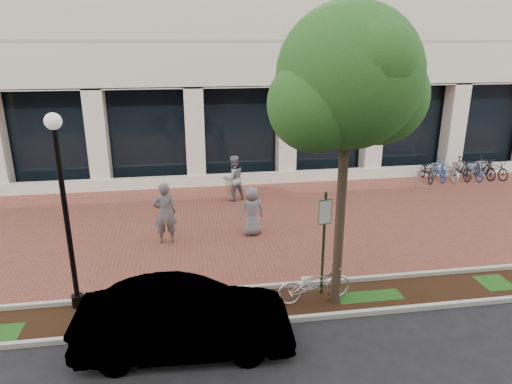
{
  "coord_description": "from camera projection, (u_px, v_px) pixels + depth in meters",
  "views": [
    {
      "loc": [
        -2.42,
        -14.57,
        5.96
      ],
      "look_at": [
        -0.25,
        -0.8,
        1.37
      ],
      "focal_mm": 32.0,
      "sensor_mm": 36.0,
      "label": 1
    }
  ],
  "objects": [
    {
      "name": "bike_rack_cluster",
      "position": [
        461.0,
        169.0,
        20.7
      ],
      "size": [
        4.18,
        1.85,
        1.02
      ],
      "rotation": [
        0.0,
        0.0,
        -0.11
      ],
      "color": "black",
      "rests_on": "ground"
    },
    {
      "name": "pedestrian_right",
      "position": [
        252.0,
        211.0,
        14.63
      ],
      "size": [
        0.87,
        0.66,
        1.61
      ],
      "primitive_type": "imported",
      "rotation": [
        0.0,
        0.0,
        3.34
      ],
      "color": "slate",
      "rests_on": "ground"
    },
    {
      "name": "curb_street_side",
      "position": [
        303.0,
        318.0,
        10.24
      ],
      "size": [
        40.0,
        0.12,
        0.12
      ],
      "primitive_type": "cube",
      "color": "#B2B3A9",
      "rests_on": "ground"
    },
    {
      "name": "locked_bicycle",
      "position": [
        315.0,
        283.0,
        10.89
      ],
      "size": [
        1.91,
        0.85,
        0.97
      ],
      "primitive_type": "imported",
      "rotation": [
        0.0,
        0.0,
        1.68
      ],
      "color": "silver",
      "rests_on": "ground"
    },
    {
      "name": "curb_plaza_side",
      "position": [
        288.0,
        285.0,
        11.65
      ],
      "size": [
        40.0,
        0.12,
        0.12
      ],
      "primitive_type": "cube",
      "color": "#B2B3A9",
      "rests_on": "ground"
    },
    {
      "name": "street_tree",
      "position": [
        350.0,
        86.0,
        9.46
      ],
      "size": [
        3.63,
        3.03,
        6.8
      ],
      "color": "#483729",
      "rests_on": "ground"
    },
    {
      "name": "parking_sign",
      "position": [
        324.0,
        232.0,
        10.83
      ],
      "size": [
        0.34,
        0.07,
        2.66
      ],
      "rotation": [
        0.0,
        0.0,
        0.2
      ],
      "color": "#14391B",
      "rests_on": "ground"
    },
    {
      "name": "pedestrian_mid",
      "position": [
        234.0,
        178.0,
        17.81
      ],
      "size": [
        1.07,
        0.96,
        1.81
      ],
      "primitive_type": "imported",
      "rotation": [
        0.0,
        0.0,
        3.51
      ],
      "color": "slate",
      "rests_on": "ground"
    },
    {
      "name": "bollard",
      "position": [
        418.0,
        179.0,
        19.28
      ],
      "size": [
        0.12,
        0.12,
        0.9
      ],
      "color": "silver",
      "rests_on": "ground"
    },
    {
      "name": "sedan_near_curb",
      "position": [
        185.0,
        319.0,
        9.09
      ],
      "size": [
        4.32,
        1.69,
        1.4
      ],
      "primitive_type": "imported",
      "rotation": [
        0.0,
        0.0,
        1.52
      ],
      "color": "#BBBCC0",
      "rests_on": "ground"
    },
    {
      "name": "ground",
      "position": [
        259.0,
        222.0,
        15.89
      ],
      "size": [
        120.0,
        120.0,
        0.0
      ],
      "primitive_type": "plane",
      "color": "black",
      "rests_on": "ground"
    },
    {
      "name": "pedestrian_left",
      "position": [
        165.0,
        213.0,
        13.97
      ],
      "size": [
        0.75,
        0.54,
        1.95
      ],
      "primitive_type": "imported",
      "rotation": [
        0.0,
        0.0,
        3.24
      ],
      "color": "#5A5A5E",
      "rests_on": "ground"
    },
    {
      "name": "lamppost",
      "position": [
        64.0,
        204.0,
        10.01
      ],
      "size": [
        0.36,
        0.36,
        4.58
      ],
      "color": "black",
      "rests_on": "ground"
    },
    {
      "name": "planting_strip",
      "position": [
        295.0,
        303.0,
        10.96
      ],
      "size": [
        40.0,
        1.5,
        0.01
      ],
      "primitive_type": "cube",
      "color": "black",
      "rests_on": "ground"
    },
    {
      "name": "brick_plaza",
      "position": [
        259.0,
        222.0,
        15.89
      ],
      "size": [
        40.0,
        9.0,
        0.01
      ],
      "primitive_type": "cube",
      "color": "brown",
      "rests_on": "ground"
    }
  ]
}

